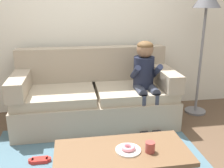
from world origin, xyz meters
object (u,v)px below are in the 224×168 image
at_px(person_child, 145,76).
at_px(donut, 128,147).
at_px(toy_controller, 40,161).
at_px(floor_lamp, 206,10).
at_px(coffee_table, 122,155).
at_px(couch, 95,97).
at_px(mug, 150,147).

height_order(person_child, donut, person_child).
xyz_separation_m(toy_controller, floor_lamp, (2.14, 0.93, 1.43)).
height_order(coffee_table, person_child, person_child).
relative_size(coffee_table, floor_lamp, 0.64).
height_order(coffee_table, toy_controller, coffee_table).
distance_m(donut, floor_lamp, 2.23).
relative_size(coffee_table, donut, 9.29).
bearing_deg(coffee_table, donut, -14.11).
distance_m(couch, coffee_table, 1.37).
bearing_deg(coffee_table, floor_lamp, 45.64).
relative_size(coffee_table, mug, 12.39).
bearing_deg(person_child, mug, -104.14).
bearing_deg(coffee_table, person_child, 65.59).
xyz_separation_m(mug, floor_lamp, (1.18, 1.48, 1.03)).
bearing_deg(donut, mug, -14.25).
xyz_separation_m(donut, toy_controller, (-0.79, 0.51, -0.39)).
height_order(person_child, floor_lamp, floor_lamp).
distance_m(person_child, floor_lamp, 1.20).
bearing_deg(mug, couch, 102.30).
bearing_deg(floor_lamp, mug, -128.40).
distance_m(toy_controller, floor_lamp, 2.74).
xyz_separation_m(couch, coffee_table, (0.09, -1.37, -0.00)).
bearing_deg(donut, couch, 95.72).
xyz_separation_m(person_child, floor_lamp, (0.87, 0.27, 0.79)).
distance_m(couch, floor_lamp, 1.86).
height_order(donut, mug, mug).
relative_size(couch, person_child, 1.85).
relative_size(person_child, mug, 12.24).
bearing_deg(coffee_table, mug, -14.22).
relative_size(donut, floor_lamp, 0.07).
relative_size(coffee_table, person_child, 1.01).
distance_m(mug, toy_controller, 1.18).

